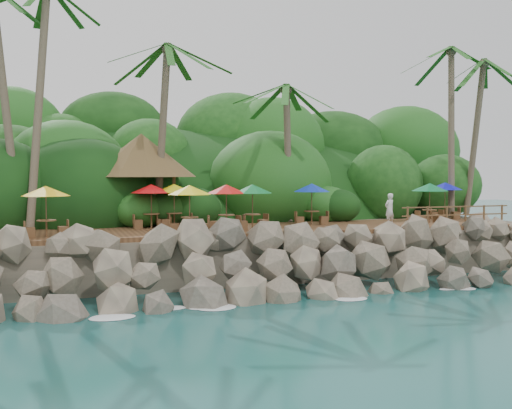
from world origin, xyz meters
name	(u,v)px	position (x,y,z in m)	size (l,w,h in m)	color
ground	(307,302)	(0.00, 0.00, 0.00)	(140.00, 140.00, 0.00)	#19514F
land_base	(206,234)	(0.00, 16.00, 1.05)	(32.00, 25.20, 2.10)	gray
jungle_hill	(182,238)	(0.00, 23.50, 0.00)	(44.80, 28.00, 15.40)	#143811
seawall	(287,264)	(0.00, 2.00, 1.15)	(29.00, 4.00, 2.30)	gray
terrace	(256,230)	(0.00, 6.00, 2.20)	(26.00, 5.00, 0.20)	brown
jungle_foliage	(210,252)	(0.00, 15.00, 0.00)	(44.00, 16.00, 12.00)	#143811
foam_line	(304,299)	(0.00, 0.30, 0.03)	(25.20, 0.80, 0.06)	white
palms	(258,37)	(0.99, 8.67, 11.87)	(32.06, 6.88, 12.69)	brown
palapa	(141,155)	(-4.83, 9.93, 5.79)	(5.67, 5.67, 4.60)	brown
dining_clusters	(258,191)	(0.12, 6.06, 4.02)	(23.04, 4.98, 2.07)	brown
railing	(456,214)	(9.52, 3.65, 2.91)	(6.10, 0.10, 1.00)	brown
waiter	(390,209)	(6.77, 5.24, 3.09)	(0.58, 0.38, 1.58)	silver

